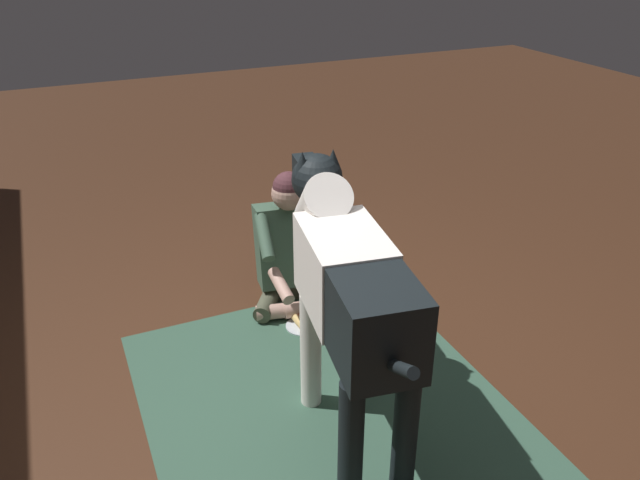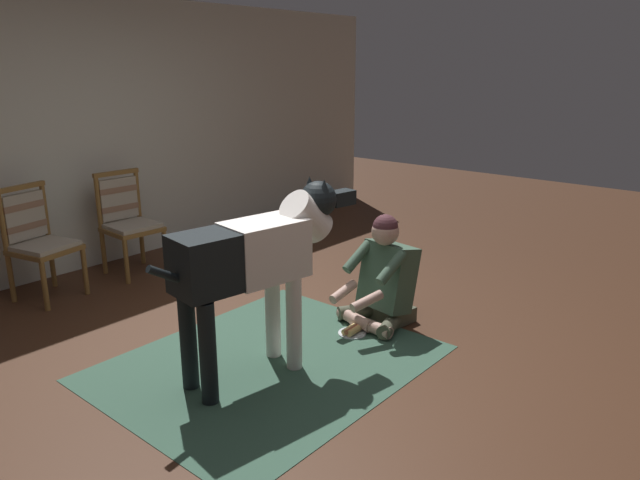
{
  "view_description": "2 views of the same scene",
  "coord_description": "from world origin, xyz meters",
  "px_view_note": "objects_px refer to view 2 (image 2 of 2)",
  "views": [
    {
      "loc": [
        -2.44,
        0.91,
        2.21
      ],
      "look_at": [
        0.09,
        -0.2,
        0.79
      ],
      "focal_mm": 35.27,
      "sensor_mm": 36.0,
      "label": 1
    },
    {
      "loc": [
        -2.81,
        -2.74,
        1.96
      ],
      "look_at": [
        0.23,
        -0.16,
        0.78
      ],
      "focal_mm": 33.46,
      "sensor_mm": 36.0,
      "label": 2
    }
  ],
  "objects_px": {
    "dining_chair_right_of_pair": "(127,217)",
    "person_sitting_on_floor": "(383,279)",
    "dining_chair_left_of_pair": "(37,237)",
    "large_dog": "(257,257)",
    "hot_dog_on_plate": "(352,331)"
  },
  "relations": [
    {
      "from": "dining_chair_right_of_pair",
      "to": "person_sitting_on_floor",
      "type": "distance_m",
      "value": 2.65
    },
    {
      "from": "dining_chair_right_of_pair",
      "to": "person_sitting_on_floor",
      "type": "bearing_deg",
      "value": -77.07
    },
    {
      "from": "dining_chair_left_of_pair",
      "to": "person_sitting_on_floor",
      "type": "xyz_separation_m",
      "value": [
        1.46,
        -2.58,
        -0.18
      ]
    },
    {
      "from": "person_sitting_on_floor",
      "to": "large_dog",
      "type": "height_order",
      "value": "large_dog"
    },
    {
      "from": "dining_chair_left_of_pair",
      "to": "person_sitting_on_floor",
      "type": "distance_m",
      "value": 2.97
    },
    {
      "from": "dining_chair_right_of_pair",
      "to": "large_dog",
      "type": "height_order",
      "value": "large_dog"
    },
    {
      "from": "person_sitting_on_floor",
      "to": "large_dog",
      "type": "relative_size",
      "value": 0.57
    },
    {
      "from": "dining_chair_left_of_pair",
      "to": "large_dog",
      "type": "xyz_separation_m",
      "value": [
        0.3,
        -2.4,
        0.25
      ]
    },
    {
      "from": "dining_chair_right_of_pair",
      "to": "large_dog",
      "type": "bearing_deg",
      "value": -103.35
    },
    {
      "from": "person_sitting_on_floor",
      "to": "hot_dog_on_plate",
      "type": "relative_size",
      "value": 4.11
    },
    {
      "from": "large_dog",
      "to": "hot_dog_on_plate",
      "type": "distance_m",
      "value": 1.14
    },
    {
      "from": "person_sitting_on_floor",
      "to": "large_dog",
      "type": "xyz_separation_m",
      "value": [
        -1.16,
        0.18,
        0.43
      ]
    },
    {
      "from": "dining_chair_left_of_pair",
      "to": "large_dog",
      "type": "relative_size",
      "value": 0.64
    },
    {
      "from": "person_sitting_on_floor",
      "to": "dining_chair_left_of_pair",
      "type": "bearing_deg",
      "value": 119.57
    },
    {
      "from": "dining_chair_left_of_pair",
      "to": "dining_chair_right_of_pair",
      "type": "bearing_deg",
      "value": 0.14
    }
  ]
}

